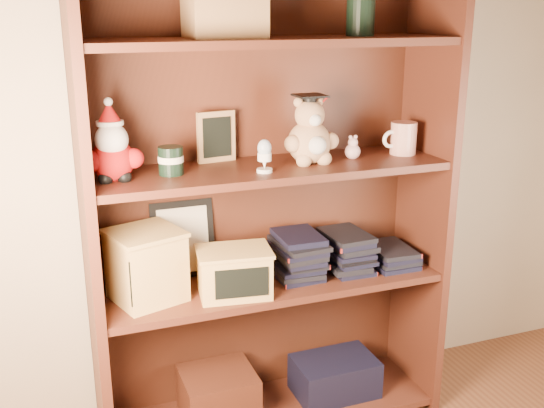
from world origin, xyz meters
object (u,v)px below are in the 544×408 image
at_px(grad_teddy_bear, 310,137).
at_px(treats_box, 146,265).
at_px(teacher_mug, 403,138).
at_px(bookcase, 266,212).

relative_size(grad_teddy_bear, treats_box, 0.87).
bearing_deg(teacher_mug, grad_teddy_bear, -178.88).
xyz_separation_m(grad_teddy_bear, teacher_mug, (0.35, 0.01, -0.03)).
relative_size(bookcase, teacher_mug, 12.67).
bearing_deg(grad_teddy_bear, bookcase, 156.51).
height_order(grad_teddy_bear, treats_box, grad_teddy_bear).
distance_m(grad_teddy_bear, teacher_mug, 0.35).
distance_m(bookcase, teacher_mug, 0.54).
bearing_deg(grad_teddy_bear, teacher_mug, 1.12).
xyz_separation_m(grad_teddy_bear, treats_box, (-0.55, 0.01, -0.37)).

